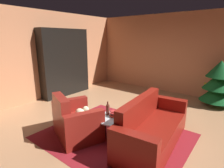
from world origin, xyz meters
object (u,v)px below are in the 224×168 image
Objects in this scene: bookshelf_unit at (68,63)px; couch_red at (151,128)px; coffee_table at (114,119)px; bottle_on_table at (108,110)px; decorated_tree at (218,83)px; book_stack_on_table at (115,114)px; armchair_red at (75,122)px.

couch_red is (3.71, -1.10, -0.79)m from bookshelf_unit.
coffee_table is at bearing -158.12° from couch_red.
bottle_on_table is 3.50m from decorated_tree.
armchair_red is at bearing -142.43° from book_stack_on_table.
bottle_on_table is (2.85, -1.34, -0.55)m from bookshelf_unit.
armchair_red reaches higher than bottle_on_table.
decorated_tree reaches higher than book_stack_on_table.
decorated_tree is (1.32, 3.19, 0.31)m from coffee_table.
book_stack_on_table is (3.03, -1.33, -0.61)m from bookshelf_unit.
bookshelf_unit is 10.42× the size of book_stack_on_table.
coffee_table is (3.03, -1.37, -0.71)m from bookshelf_unit.
couch_red is 0.74m from coffee_table.
decorated_tree is at bearing 22.69° from bookshelf_unit.
bookshelf_unit reaches higher than bottle_on_table.
armchair_red is 1.50m from couch_red.
book_stack_on_table is (-0.68, -0.23, 0.19)m from couch_red.
bottle_on_table is (-0.18, -0.01, 0.05)m from book_stack_on_table.
couch_red is at bearing -16.50° from bookshelf_unit.
bookshelf_unit is 3.37m from book_stack_on_table.
couch_red is 2.98× the size of coffee_table.
armchair_red is 0.91× the size of decorated_tree.
book_stack_on_table is 0.76× the size of bottle_on_table.
armchair_red reaches higher than coffee_table.
bookshelf_unit is 3.95m from couch_red.
decorated_tree reaches higher than armchair_red.
bookshelf_unit is 3.40m from coffee_table.
book_stack_on_table is at bearing -112.76° from decorated_tree.
bookshelf_unit is 1.67× the size of decorated_tree.
bookshelf_unit reaches higher than armchair_red.
bottle_on_table is at bearing 169.85° from coffee_table.
couch_red is at bearing -102.40° from decorated_tree.
decorated_tree is at bearing 64.52° from bottle_on_table.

